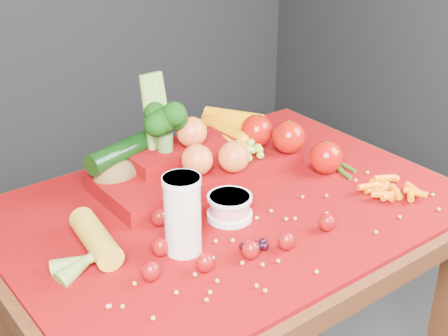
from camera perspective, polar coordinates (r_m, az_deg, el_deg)
table at (r=1.53m, az=0.46°, el=-6.81°), size 1.10×0.80×0.75m
red_cloth at (r=1.48m, az=0.47°, el=-3.54°), size 1.05×0.75×0.01m
milk_glass at (r=1.26m, az=-3.82°, el=-4.05°), size 0.08×0.08×0.17m
yogurt_bowl at (r=1.40m, az=0.52°, el=-3.51°), size 0.10×0.10×0.06m
strawberry_scatter at (r=1.29m, az=-1.62°, el=-6.89°), size 0.48×0.28×0.05m
dark_grape_cluster at (r=1.31m, az=2.73°, el=-6.95°), size 0.06×0.05×0.03m
soybean_scatter at (r=1.34m, az=5.75°, el=-6.56°), size 0.84×0.24×0.01m
corn_ear at (r=1.29m, az=-12.18°, el=-7.61°), size 0.20×0.24×0.06m
potato at (r=1.53m, az=-9.80°, el=-0.76°), size 0.12×0.09×0.08m
baby_carrot_pile at (r=1.56m, az=15.04°, el=-1.92°), size 0.18×0.18×0.03m
green_bean_pile at (r=1.67m, az=10.08°, el=0.33°), size 0.14×0.12×0.01m
produce_mound at (r=1.58m, az=-1.33°, el=1.33°), size 0.59×0.37×0.27m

